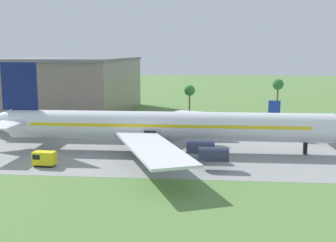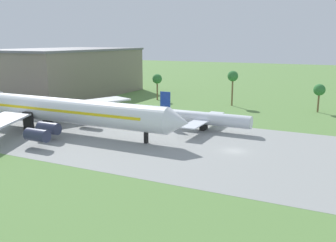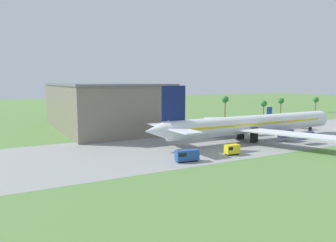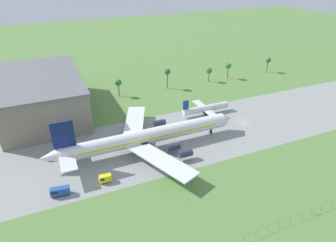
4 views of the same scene
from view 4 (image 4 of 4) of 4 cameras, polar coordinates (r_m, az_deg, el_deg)
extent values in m
plane|color=#5B8442|center=(143.33, 14.19, -0.25)|extent=(600.00, 600.00, 0.00)
cube|color=gray|center=(143.33, 14.19, -0.24)|extent=(320.00, 44.00, 0.02)
cylinder|color=white|center=(118.21, -3.48, -2.83)|extent=(66.83, 5.93, 5.93)
cone|color=white|center=(132.87, 11.14, 0.41)|extent=(4.74, 5.81, 5.81)
cone|color=white|center=(113.17, -21.50, -6.33)|extent=(7.41, 5.63, 5.63)
cube|color=yellow|center=(117.98, -3.49, -2.65)|extent=(56.81, 6.04, 0.59)
cube|color=navy|center=(109.25, -19.37, -2.52)|extent=(7.70, 0.50, 10.07)
cube|color=white|center=(112.89, -18.94, -5.65)|extent=(5.33, 23.70, 0.30)
cube|color=white|center=(106.63, -1.45, -7.32)|extent=(18.34, 30.60, 0.44)
cube|color=white|center=(130.66, -6.40, -0.23)|extent=(18.34, 30.60, 0.44)
cylinder|color=#2D334C|center=(116.29, 0.98, -4.97)|extent=(5.33, 2.67, 2.67)
cylinder|color=#2D334C|center=(112.75, 3.34, -6.22)|extent=(5.33, 2.67, 2.67)
cylinder|color=#2D334C|center=(127.42, -1.66, -1.73)|extent=(5.33, 2.67, 2.67)
cylinder|color=#2D334C|center=(132.99, -1.66, -0.35)|extent=(5.33, 2.67, 2.67)
cube|color=black|center=(130.48, 8.19, -1.40)|extent=(0.70, 0.90, 4.88)
cube|color=black|center=(116.32, -4.42, -5.21)|extent=(2.40, 1.20, 4.88)
cube|color=black|center=(121.55, -5.45, -3.64)|extent=(2.40, 1.20, 4.88)
cylinder|color=silver|center=(146.33, 7.18, 2.40)|extent=(24.05, 3.35, 3.18)
cube|color=navy|center=(139.97, 3.41, 3.05)|extent=(2.86, 0.26, 4.45)
cube|color=silver|center=(146.47, 7.17, 2.29)|extent=(3.97, 21.65, 0.24)
cube|color=black|center=(146.99, 7.14, 1.87)|extent=(1.22, 2.87, 3.02)
cube|color=black|center=(104.76, -19.73, -13.04)|extent=(5.19, 2.42, 0.40)
cube|color=#234C99|center=(103.83, -19.86, -12.43)|extent=(6.10, 2.73, 2.53)
cube|color=black|center=(103.81, -20.80, -12.36)|extent=(2.30, 2.28, 0.90)
cube|color=black|center=(105.93, -11.77, -11.19)|extent=(3.50, 2.00, 0.40)
cube|color=yellow|center=(105.07, -11.84, -10.61)|extent=(4.11, 2.24, 2.37)
cube|color=black|center=(104.78, -12.46, -10.56)|extent=(1.52, 2.12, 0.90)
cylinder|color=slate|center=(88.37, 14.23, -20.76)|extent=(0.10, 0.10, 2.10)
cylinder|color=slate|center=(90.29, 16.39, -19.78)|extent=(0.10, 0.10, 2.10)
cylinder|color=slate|center=(92.33, 18.44, -18.83)|extent=(0.10, 0.10, 2.10)
cylinder|color=slate|center=(94.50, 20.38, -17.90)|extent=(0.10, 0.10, 2.10)
cylinder|color=slate|center=(96.79, 22.21, -16.99)|extent=(0.10, 0.10, 2.10)
cylinder|color=slate|center=(99.19, 23.93, -16.11)|extent=(0.10, 0.10, 2.10)
cylinder|color=slate|center=(101.68, 25.56, -15.26)|extent=(0.10, 0.10, 2.10)
cylinder|color=slate|center=(104.28, 27.10, -14.44)|extent=(0.10, 0.10, 2.10)
cylinder|color=slate|center=(106.95, 28.55, -13.66)|extent=(0.10, 0.10, 2.10)
cylinder|color=gray|center=(102.48, 26.12, -15.22)|extent=(0.08, 0.08, 1.60)
cube|color=white|center=(102.08, 26.20, -14.97)|extent=(0.44, 0.03, 0.56)
cube|color=slate|center=(156.47, -22.80, 4.49)|extent=(36.00, 60.00, 18.00)
cube|color=slate|center=(153.26, -23.45, 7.69)|extent=(36.72, 61.20, 0.80)
cylinder|color=brown|center=(194.52, 11.30, 9.03)|extent=(0.56, 0.56, 7.65)
sphere|color=#337538|center=(193.13, 11.42, 10.27)|extent=(3.60, 3.60, 3.60)
cylinder|color=brown|center=(213.11, 18.37, 9.82)|extent=(0.56, 0.56, 7.52)
sphere|color=#337538|center=(211.86, 18.55, 10.94)|extent=(3.60, 3.60, 3.60)
cylinder|color=brown|center=(166.91, -9.35, 5.86)|extent=(0.56, 0.56, 7.37)
sphere|color=#337538|center=(165.33, -9.47, 7.23)|extent=(3.60, 3.60, 3.60)
cylinder|color=brown|center=(175.03, -0.12, 7.72)|extent=(0.56, 0.56, 9.58)
sphere|color=#337538|center=(173.20, -0.12, 9.39)|extent=(3.60, 3.60, 3.60)
cylinder|color=brown|center=(187.58, 7.76, 8.40)|extent=(0.56, 0.56, 6.47)
sphere|color=#337538|center=(186.32, 7.84, 9.51)|extent=(3.60, 3.60, 3.60)
camera|label=1|loc=(62.78, 37.69, -27.12)|focal=45.00mm
camera|label=2|loc=(113.06, 46.58, -4.43)|focal=40.00mm
camera|label=3|loc=(66.24, -68.90, -41.16)|focal=35.00mm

